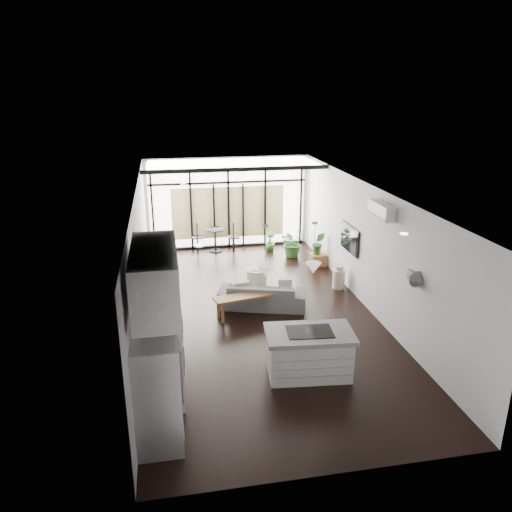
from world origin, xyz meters
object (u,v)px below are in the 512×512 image
object	(u,v)px
fridge	(158,393)
sofa	(262,291)
island	(309,353)
console_bench	(248,305)
tv	(350,239)
pouf	(257,277)
milk_can	(339,277)

from	to	relation	value
fridge	sofa	xyz separation A→B (m)	(2.33, 4.27, -0.43)
island	sofa	bearing A→B (deg)	100.43
sofa	console_bench	bearing A→B (deg)	62.53
island	tv	world-z (taller)	tv
island	pouf	distance (m)	4.27
island	console_bench	world-z (taller)	island
island	pouf	xyz separation A→B (m)	(-0.13, 4.27, -0.21)
sofa	milk_can	xyz separation A→B (m)	(2.10, 0.72, -0.09)
island	sofa	distance (m)	2.94
sofa	pouf	world-z (taller)	sofa
fridge	console_bench	distance (m)	4.38
console_bench	tv	distance (m)	3.09
console_bench	pouf	bearing A→B (deg)	60.93
fridge	console_bench	xyz separation A→B (m)	(1.94, 3.88, -0.58)
milk_can	sofa	bearing A→B (deg)	-161.19
pouf	tv	world-z (taller)	tv
sofa	console_bench	world-z (taller)	sofa
pouf	console_bench	bearing A→B (deg)	-106.48
island	console_bench	size ratio (longest dim) A/B	0.99
sofa	tv	world-z (taller)	tv
sofa	console_bench	size ratio (longest dim) A/B	1.29
sofa	island	bearing A→B (deg)	111.95
island	console_bench	bearing A→B (deg)	109.66
pouf	fridge	bearing A→B (deg)	-113.61
sofa	tv	size ratio (longest dim) A/B	1.81
island	milk_can	size ratio (longest dim) A/B	2.51
console_bench	milk_can	world-z (taller)	milk_can
sofa	pouf	xyz separation A→B (m)	(0.12, 1.33, -0.18)
console_bench	island	bearing A→B (deg)	-88.49
island	tv	size ratio (longest dim) A/B	1.38
console_bench	fridge	bearing A→B (deg)	-129.16
console_bench	milk_can	size ratio (longest dim) A/B	2.54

